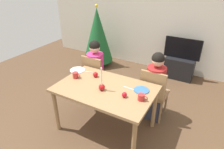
{
  "coord_description": "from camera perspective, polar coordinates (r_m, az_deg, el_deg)",
  "views": [
    {
      "loc": [
        1.24,
        -2.01,
        2.22
      ],
      "look_at": [
        0.0,
        0.2,
        0.87
      ],
      "focal_mm": 31.16,
      "sensor_mm": 36.0,
      "label": 1
    }
  ],
  "objects": [
    {
      "name": "dining_table",
      "position": [
        2.83,
        -2.0,
        -5.3
      ],
      "size": [
        1.4,
        0.9,
        0.75
      ],
      "color": "#99754C",
      "rests_on": "ground"
    },
    {
      "name": "plate_right",
      "position": [
        2.74,
        8.62,
        -4.55
      ],
      "size": [
        0.22,
        0.22,
        0.01
      ],
      "primitive_type": "cylinder",
      "color": "teal",
      "rests_on": "dining_table"
    },
    {
      "name": "plate_left",
      "position": [
        3.31,
        -10.09,
        1.3
      ],
      "size": [
        0.25,
        0.25,
        0.01
      ],
      "primitive_type": "cylinder",
      "color": "white",
      "rests_on": "dining_table"
    },
    {
      "name": "christmas_tree",
      "position": [
        4.97,
        -4.29,
        11.42
      ],
      "size": [
        0.76,
        0.76,
        1.55
      ],
      "color": "brown",
      "rests_on": "ground"
    },
    {
      "name": "mug_left",
      "position": [
        3.06,
        -10.6,
        -0.19
      ],
      "size": [
        0.13,
        0.09,
        0.09
      ],
      "color": "#B72D2D",
      "rests_on": "dining_table"
    },
    {
      "name": "chair_left",
      "position": [
        3.63,
        -5.05,
        -0.19
      ],
      "size": [
        0.4,
        0.4,
        0.9
      ],
      "color": "#99754C",
      "rests_on": "ground"
    },
    {
      "name": "fork_left",
      "position": [
        3.23,
        -7.27,
        0.8
      ],
      "size": [
        0.18,
        0.07,
        0.01
      ],
      "primitive_type": "cube",
      "rotation": [
        0.0,
        0.0,
        0.29
      ],
      "color": "silver",
      "rests_on": "dining_table"
    },
    {
      "name": "apple_near_candle",
      "position": [
        2.57,
        3.67,
        -5.95
      ],
      "size": [
        0.07,
        0.07,
        0.07
      ],
      "primitive_type": "sphere",
      "color": "red",
      "rests_on": "dining_table"
    },
    {
      "name": "person_right_child",
      "position": [
        3.2,
        12.42,
        -3.76
      ],
      "size": [
        0.3,
        0.3,
        1.17
      ],
      "color": "#33384C",
      "rests_on": "ground"
    },
    {
      "name": "back_wall",
      "position": [
        4.86,
        14.61,
        16.26
      ],
      "size": [
        6.4,
        0.1,
        2.6
      ],
      "primitive_type": "cube",
      "color": "beige",
      "rests_on": "ground"
    },
    {
      "name": "candle_centerpiece",
      "position": [
        2.7,
        -3.03,
        -3.3
      ],
      "size": [
        0.09,
        0.09,
        0.35
      ],
      "color": "red",
      "rests_on": "dining_table"
    },
    {
      "name": "tv",
      "position": [
        4.61,
        20.01,
        7.19
      ],
      "size": [
        0.79,
        0.05,
        0.46
      ],
      "color": "black",
      "rests_on": "tv_stand"
    },
    {
      "name": "chair_right",
      "position": [
        3.2,
        12.13,
        -4.91
      ],
      "size": [
        0.4,
        0.4,
        0.9
      ],
      "color": "#99754C",
      "rests_on": "ground"
    },
    {
      "name": "tv_stand",
      "position": [
        4.78,
        19.11,
        1.94
      ],
      "size": [
        0.64,
        0.4,
        0.48
      ],
      "primitive_type": "cube",
      "color": "black",
      "rests_on": "ground"
    },
    {
      "name": "person_left_child",
      "position": [
        3.62,
        -4.81,
        0.82
      ],
      "size": [
        0.3,
        0.3,
        1.17
      ],
      "color": "#33384C",
      "rests_on": "ground"
    },
    {
      "name": "apple_by_left_plate",
      "position": [
        3.05,
        -4.87,
        -0.03
      ],
      "size": [
        0.08,
        0.08,
        0.08
      ],
      "primitive_type": "sphere",
      "color": "#B11419",
      "rests_on": "dining_table"
    },
    {
      "name": "ground_plane",
      "position": [
        3.24,
        -1.8,
        -15.2
      ],
      "size": [
        7.68,
        7.68,
        0.0
      ],
      "primitive_type": "plane",
      "color": "brown"
    },
    {
      "name": "mug_right",
      "position": [
        2.53,
        8.64,
        -6.6
      ],
      "size": [
        0.13,
        0.09,
        0.09
      ],
      "color": "#B72D2D",
      "rests_on": "dining_table"
    },
    {
      "name": "fork_right",
      "position": [
        2.77,
        5.05,
        -4.05
      ],
      "size": [
        0.18,
        0.03,
        0.01
      ],
      "primitive_type": "cube",
      "rotation": [
        0.0,
        0.0,
        -0.06
      ],
      "color": "silver",
      "rests_on": "dining_table"
    }
  ]
}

